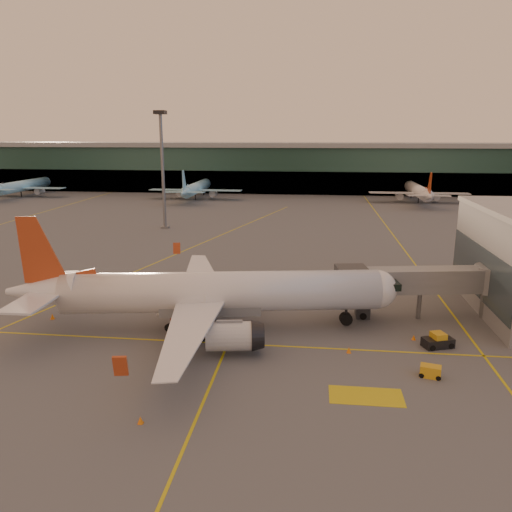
# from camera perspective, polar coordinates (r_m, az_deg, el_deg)

# --- Properties ---
(ground) EXTENTS (600.00, 600.00, 0.00)m
(ground) POSITION_cam_1_polar(r_m,az_deg,el_deg) (48.38, -10.24, -11.91)
(ground) COLOR #4C4F54
(ground) RESTS_ON ground
(taxi_markings) EXTENTS (100.12, 173.00, 0.01)m
(taxi_markings) POSITION_cam_1_polar(r_m,az_deg,el_deg) (90.92, -6.60, 0.51)
(taxi_markings) COLOR gold
(taxi_markings) RESTS_ON ground
(terminal) EXTENTS (400.00, 20.00, 17.60)m
(terminal) POSITION_cam_1_polar(r_m,az_deg,el_deg) (184.22, 2.62, 10.08)
(terminal) COLOR #19382D
(terminal) RESTS_ON ground
(mast_west_near) EXTENTS (2.40, 2.40, 25.60)m
(mast_west_near) POSITION_cam_1_polar(r_m,az_deg,el_deg) (112.77, -10.66, 10.58)
(mast_west_near) COLOR slate
(mast_west_near) RESTS_ON ground
(distant_aircraft_row) EXTENTS (350.00, 34.00, 13.00)m
(distant_aircraft_row) POSITION_cam_1_polar(r_m,az_deg,el_deg) (160.92, 5.83, 6.34)
(distant_aircraft_row) COLOR #92D7F5
(distant_aircraft_row) RESTS_ON ground
(main_airplane) EXTENTS (41.72, 37.82, 12.63)m
(main_airplane) POSITION_cam_1_polar(r_m,az_deg,el_deg) (53.91, -5.43, -4.31)
(main_airplane) COLOR white
(main_airplane) RESTS_ON ground
(jet_bridge) EXTENTS (20.37, 6.39, 6.13)m
(jet_bridge) POSITION_cam_1_polar(r_m,az_deg,el_deg) (60.40, 19.46, -2.92)
(jet_bridge) COLOR slate
(jet_bridge) RESTS_ON ground
(catering_truck) EXTENTS (6.34, 3.87, 4.59)m
(catering_truck) POSITION_cam_1_polar(r_m,az_deg,el_deg) (54.62, -7.91, -5.80)
(catering_truck) COLOR #AA2818
(catering_truck) RESTS_ON ground
(gpu_cart) EXTENTS (2.01, 1.49, 1.05)m
(gpu_cart) POSITION_cam_1_polar(r_m,az_deg,el_deg) (47.47, 19.31, -12.35)
(gpu_cart) COLOR gold
(gpu_cart) RESTS_ON ground
(pushback_tug) EXTENTS (3.30, 2.48, 1.52)m
(pushback_tug) POSITION_cam_1_polar(r_m,az_deg,el_deg) (53.76, 20.09, -9.15)
(pushback_tug) COLOR black
(pushback_tug) RESTS_ON ground
(cone_nose) EXTENTS (0.43, 0.43, 0.54)m
(cone_nose) POSITION_cam_1_polar(r_m,az_deg,el_deg) (54.89, 17.58, -8.86)
(cone_nose) COLOR orange
(cone_nose) RESTS_ON ground
(cone_tail) EXTENTS (0.50, 0.50, 0.64)m
(cone_tail) POSITION_cam_1_polar(r_m,az_deg,el_deg) (62.48, -22.24, -6.42)
(cone_tail) COLOR orange
(cone_tail) RESTS_ON ground
(cone_wing_right) EXTENTS (0.45, 0.45, 0.57)m
(cone_wing_right) POSITION_cam_1_polar(r_m,az_deg,el_deg) (39.65, -13.07, -17.80)
(cone_wing_right) COLOR orange
(cone_wing_right) RESTS_ON ground
(cone_wing_left) EXTENTS (0.47, 0.47, 0.60)m
(cone_wing_left) POSITION_cam_1_polar(r_m,az_deg,el_deg) (70.78, -1.96, -3.04)
(cone_wing_left) COLOR orange
(cone_wing_left) RESTS_ON ground
(cone_fwd) EXTENTS (0.46, 0.46, 0.59)m
(cone_fwd) POSITION_cam_1_polar(r_m,az_deg,el_deg) (50.32, 10.57, -10.52)
(cone_fwd) COLOR orange
(cone_fwd) RESTS_ON ground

